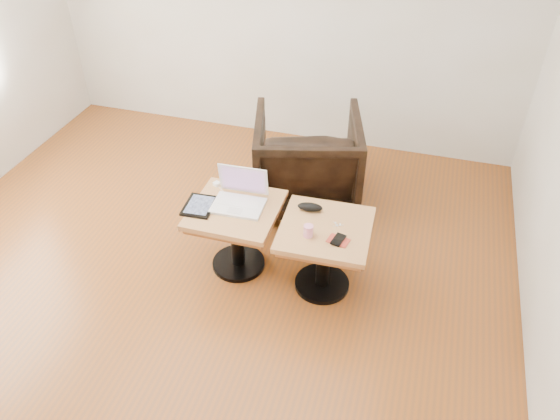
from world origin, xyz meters
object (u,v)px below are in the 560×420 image
(side_table_right, at_px, (325,243))
(striped_cup, at_px, (308,231))
(side_table_left, at_px, (236,223))
(armchair, at_px, (307,160))
(laptop, at_px, (240,197))

(side_table_right, bearing_deg, striped_cup, -130.37)
(side_table_left, height_order, striped_cup, striped_cup)
(armchair, bearing_deg, side_table_left, 58.59)
(side_table_left, bearing_deg, laptop, 75.69)
(side_table_left, xyz_separation_m, striped_cup, (0.56, -0.15, 0.18))
(side_table_left, bearing_deg, armchair, 73.77)
(side_table_right, xyz_separation_m, armchair, (-0.37, 0.98, -0.01))
(striped_cup, bearing_deg, side_table_left, 165.32)
(side_table_right, bearing_deg, laptop, 169.68)
(side_table_right, distance_m, striped_cup, 0.23)
(side_table_right, relative_size, laptop, 1.70)
(side_table_left, distance_m, armchair, 0.99)
(side_table_right, distance_m, laptop, 0.66)
(laptop, bearing_deg, striped_cup, -23.00)
(side_table_left, bearing_deg, side_table_right, -2.75)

